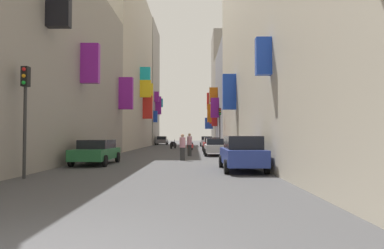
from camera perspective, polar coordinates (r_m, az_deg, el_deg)
ground_plane at (r=34.35m, az=-2.55°, el=-4.56°), size 140.00×140.00×0.00m
building_left_near at (r=20.75m, az=-28.21°, el=10.71°), size 7.24×26.98×12.08m
building_left_mid_a at (r=44.06m, az=-12.57°, el=9.54°), size 7.36×21.65×20.61m
building_left_mid_c at (r=60.48m, az=-8.93°, el=6.60°), size 7.21×10.49×21.02m
building_right_mid_a at (r=45.19m, az=8.35°, el=4.49°), size 7.11×12.93×13.22m
building_right_mid_b at (r=54.03m, az=7.01°, el=3.73°), size 7.24×4.95×13.76m
building_right_mid_c at (r=60.97m, az=6.32°, el=5.93°), size 7.37×8.37×19.78m
parked_car_blue at (r=15.42m, az=8.53°, el=-4.78°), size 1.86×4.31×1.57m
parked_car_green at (r=19.29m, az=-16.00°, el=-4.42°), size 1.92×4.23×1.35m
parked_car_grey at (r=57.84m, az=-5.16°, el=-2.71°), size 1.93×4.48×1.46m
parked_car_white at (r=49.44m, az=2.48°, el=-2.85°), size 1.86×4.18×1.47m
parked_car_silver at (r=26.78m, az=4.21°, el=-3.76°), size 2.01×4.14×1.35m
parked_car_red at (r=33.56m, az=3.39°, el=-3.34°), size 1.87×4.46×1.40m
scooter_silver at (r=42.80m, az=-1.66°, el=-3.41°), size 0.71×1.85×1.13m
scooter_red at (r=36.26m, az=-0.28°, el=-3.69°), size 0.68×1.81×1.13m
scooter_black at (r=41.15m, az=-3.23°, el=-3.47°), size 0.73×1.82×1.13m
pedestrian_crossing at (r=26.06m, az=-0.43°, el=-3.46°), size 0.51×0.51×1.77m
pedestrian_near_left at (r=21.44m, az=-1.64°, el=-3.89°), size 0.45×0.45×1.70m
traffic_light_near_corner at (r=13.95m, az=-26.63°, el=3.48°), size 0.26×0.34×4.18m
traffic_light_far_corner at (r=36.59m, az=4.79°, el=0.48°), size 0.26×0.34×4.60m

